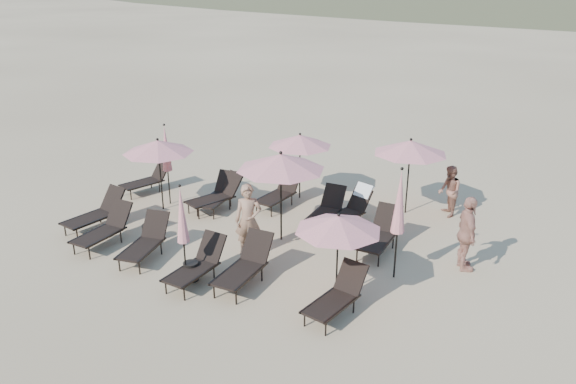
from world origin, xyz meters
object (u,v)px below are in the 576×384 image
Objects in this scene: lounger_6 at (148,179)px; beachgoer_a at (248,220)px; lounger_1 at (105,228)px; umbrella_open_4 at (410,147)px; lounger_10 at (350,208)px; beachgoer_c at (467,234)px; umbrella_open_1 at (281,162)px; side_table_0 at (150,233)px; side_table_1 at (191,271)px; umbrella_closed_0 at (182,215)px; lounger_0 at (96,212)px; umbrella_open_0 at (158,147)px; lounger_2 at (145,241)px; lounger_8 at (280,192)px; lounger_5 at (337,295)px; umbrella_open_3 at (300,141)px; umbrella_closed_2 at (166,149)px; umbrella_open_2 at (338,223)px; lounger_12 at (217,194)px; beachgoer_b at (449,191)px; lounger_7 at (218,194)px; lounger_9 at (326,209)px; lounger_3 at (197,264)px; lounger_11 at (380,233)px; umbrella_closed_1 at (399,202)px; lounger_4 at (245,265)px.

beachgoer_a is (5.51, -1.75, 0.49)m from lounger_6.
lounger_1 is at bearing -46.63° from lounger_6.
lounger_1 is at bearing -132.58° from umbrella_open_4.
lounger_10 is 3.69m from beachgoer_c.
beachgoer_a is (-0.24, -1.14, -1.29)m from umbrella_open_1.
lounger_10 is 0.97× the size of beachgoer_a.
side_table_0 is 1.02× the size of side_table_1.
umbrella_closed_0 is at bearing -112.20° from umbrella_open_4.
lounger_0 is 2.61m from umbrella_open_0.
umbrella_open_0 is 4.69m from umbrella_closed_0.
lounger_8 reaches higher than lounger_2.
lounger_5 is at bearing 123.27° from beachgoer_c.
umbrella_closed_2 is at bearing -139.93° from umbrella_open_3.
umbrella_open_3 is at bearing 129.66° from umbrella_open_2.
side_table_0 is (0.81, 0.81, -0.25)m from lounger_1.
beachgoer_b is at bearing 45.28° from lounger_12.
umbrella_closed_2 is at bearing 122.39° from side_table_0.
lounger_7 is (-0.56, 3.55, -0.00)m from lounger_2.
lounger_0 is 1.04× the size of lounger_6.
lounger_9 is at bearing 39.40° from lounger_0.
umbrella_open_1 is at bearing 79.01° from side_table_1.
beachgoer_b reaches higher than lounger_3.
lounger_3 is 4.41m from lounger_12.
lounger_12 is 3.10m from umbrella_open_3.
lounger_12 is (-3.38, -0.85, 0.02)m from lounger_9.
lounger_12 is at bearing 61.88° from beachgoer_c.
lounger_9 is 2.41m from umbrella_open_1.
side_table_1 is at bearing 96.68° from beachgoer_c.
lounger_3 is 1.89m from beachgoer_a.
lounger_5 reaches higher than side_table_0.
umbrella_open_1 reaches higher than lounger_11.
lounger_10 is 3.94× the size of side_table_0.
beachgoer_c is (2.00, 2.86, -0.87)m from umbrella_open_2.
umbrella_closed_0 is 5.39× the size of side_table_1.
lounger_6 is 0.65× the size of umbrella_closed_1.
lounger_4 is at bearing -104.25° from umbrella_open_4.
lounger_6 is (-3.45, 3.38, -0.02)m from lounger_2.
umbrella_open_4 is 5.44m from beachgoer_a.
lounger_2 is 0.72× the size of umbrella_closed_2.
lounger_5 is 0.76× the size of umbrella_open_0.
umbrella_open_4 is at bearing 45.65° from lounger_9.
lounger_4 is 3.61m from side_table_0.
lounger_6 is at bearing 174.66° from umbrella_closed_1.
lounger_11 is 2.97m from umbrella_open_2.
lounger_10 is (5.91, 4.16, 0.03)m from lounger_0.
umbrella_open_3 reaches higher than lounger_11.
umbrella_open_2 is at bearing -36.00° from lounger_7.
umbrella_open_0 is at bearing -166.45° from lounger_9.
lounger_7 reaches higher than lounger_9.
lounger_4 is (2.91, 0.34, 0.02)m from lounger_2.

